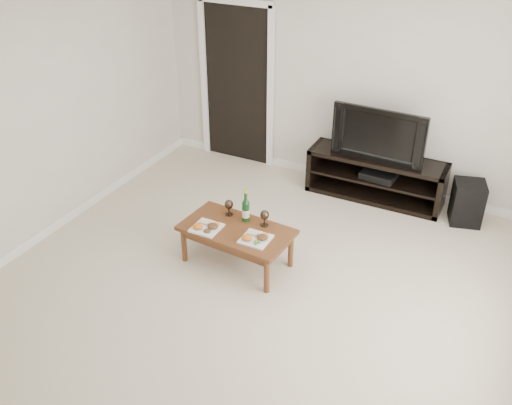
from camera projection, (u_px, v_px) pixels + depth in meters
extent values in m
plane|color=beige|center=(245.00, 308.00, 5.23)|extent=(5.50, 5.50, 0.00)
cube|color=beige|center=(354.00, 82.00, 6.69)|extent=(5.00, 0.04, 2.60)
cube|color=white|center=(242.00, 15.00, 3.89)|extent=(5.00, 5.50, 0.04)
cube|color=black|center=(237.00, 86.00, 7.41)|extent=(0.90, 0.02, 2.05)
cube|color=black|center=(376.00, 177.00, 6.83)|extent=(1.62, 0.45, 0.55)
imported|color=black|center=(381.00, 132.00, 6.53)|extent=(1.09, 0.18, 0.63)
cube|color=black|center=(379.00, 175.00, 6.78)|extent=(0.42, 0.33, 0.08)
cube|color=black|center=(467.00, 203.00, 6.37)|extent=(0.41, 0.41, 0.50)
cube|color=brown|center=(237.00, 246.00, 5.72)|extent=(1.13, 0.68, 0.42)
cube|color=white|center=(206.00, 226.00, 5.59)|extent=(0.27, 0.27, 0.07)
cube|color=white|center=(256.00, 237.00, 5.42)|extent=(0.27, 0.27, 0.07)
cylinder|color=#0F3914|center=(246.00, 206.00, 5.64)|extent=(0.07, 0.07, 0.35)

